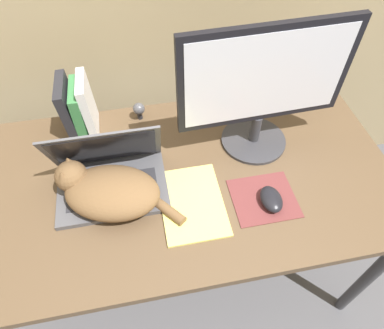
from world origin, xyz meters
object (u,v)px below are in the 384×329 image
Objects in this scene: laptop at (110,176)px; cat at (108,190)px; external_monitor at (264,87)px; notepad at (192,203)px; book_row at (78,108)px; webcam at (139,109)px; computer_mouse at (271,199)px.

laptop is 0.92× the size of cat.
external_monitor is 1.99× the size of notepad.
book_row is 0.22m from webcam.
notepad is at bearing 169.29° from computer_mouse.
notepad is at bearing -73.92° from webcam.
book_row is 0.78× the size of notepad.
computer_mouse is at bearing -19.10° from laptop.
external_monitor reaches higher than cat.
external_monitor is 7.87× the size of webcam.
webcam is (-0.37, 0.47, 0.02)m from computer_mouse.
laptop is 0.63× the size of external_monitor.
laptop is at bearing 160.90° from computer_mouse.
book_row is (-0.61, 0.19, -0.14)m from external_monitor.
notepad is at bearing -140.79° from external_monitor.
computer_mouse is 0.25m from notepad.
webcam is (-0.12, 0.43, 0.04)m from notepad.
external_monitor is 0.65m from book_row.
notepad is (0.24, -0.12, -0.04)m from laptop.
external_monitor is 0.35m from computer_mouse.
cat is (-0.01, -0.06, 0.01)m from laptop.
laptop is at bearing -72.24° from book_row.
cat is 1.36× the size of notepad.
cat reaches higher than webcam.
book_row is at bearing 129.25° from notepad.
laptop is at bearing -169.03° from external_monitor.
external_monitor reaches higher than laptop.
computer_mouse is (0.49, -0.17, -0.02)m from laptop.
book_row is (-0.08, 0.35, 0.04)m from cat.
computer_mouse is at bearing -11.85° from cat.
computer_mouse is 0.60m from webcam.
cat is at bearing -76.76° from book_row.
external_monitor is at bearing -17.16° from book_row.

